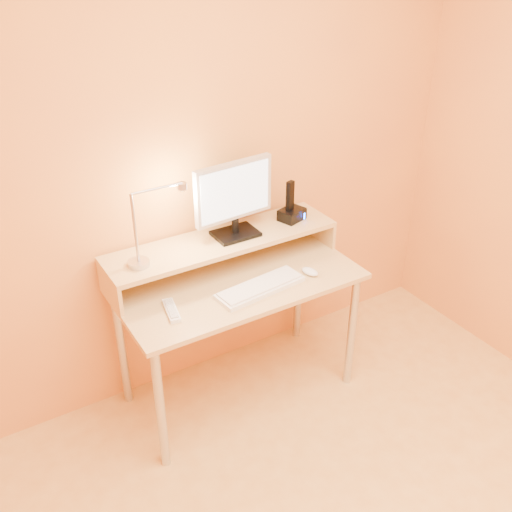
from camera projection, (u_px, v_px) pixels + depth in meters
wall_back at (204, 158)px, 2.83m from camera, size 3.00×0.04×2.50m
desk_leg_fl at (160, 409)px, 2.61m from camera, size 0.04×0.04×0.69m
desk_leg_fr at (352, 332)px, 3.11m from camera, size 0.04×0.04×0.69m
desk_leg_bl at (122, 349)px, 2.98m from camera, size 0.04×0.04×0.69m
desk_leg_br at (298, 288)px, 3.48m from camera, size 0.04×0.04×0.69m
desk_lower at (238, 282)px, 2.87m from camera, size 1.20×0.60×0.02m
shelf_riser_left at (110, 288)px, 2.67m from camera, size 0.02×0.30×0.14m
shelf_riser_right at (318, 227)px, 3.20m from camera, size 0.02×0.30×0.14m
desk_shelf at (223, 241)px, 2.90m from camera, size 1.20×0.30×0.02m
monitor_foot at (235, 234)px, 2.92m from camera, size 0.22×0.16×0.02m
monitor_neck at (235, 226)px, 2.90m from camera, size 0.04×0.04×0.07m
monitor_panel at (234, 191)px, 2.81m from camera, size 0.43×0.07×0.29m
monitor_back at (231, 189)px, 2.83m from camera, size 0.38×0.04×0.25m
monitor_screen at (236, 192)px, 2.80m from camera, size 0.39×0.04×0.25m
lamp_base at (139, 263)px, 2.66m from camera, size 0.10×0.10×0.02m
lamp_post at (135, 229)px, 2.57m from camera, size 0.01×0.01×0.33m
lamp_arm at (157, 188)px, 2.54m from camera, size 0.24×0.01×0.01m
lamp_head at (182, 186)px, 2.61m from camera, size 0.04×0.04×0.03m
lamp_bulb at (182, 189)px, 2.61m from camera, size 0.03×0.03×0.00m
phone_dock at (292, 214)px, 3.06m from camera, size 0.15×0.13×0.06m
phone_handset at (290, 196)px, 3.00m from camera, size 0.05×0.04×0.16m
phone_led at (304, 216)px, 3.05m from camera, size 0.01×0.00×0.04m
keyboard at (260, 288)px, 2.78m from camera, size 0.46×0.19×0.02m
mouse at (310, 272)px, 2.90m from camera, size 0.08×0.11×0.03m
remote_control at (171, 311)px, 2.62m from camera, size 0.08×0.18×0.02m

